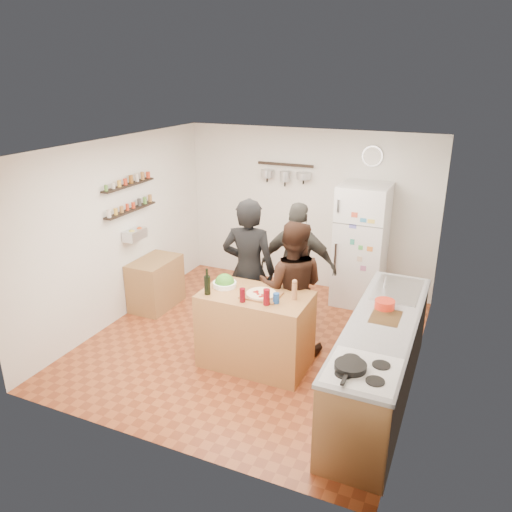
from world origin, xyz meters
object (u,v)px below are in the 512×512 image
at_px(skillet, 350,366).
at_px(person_left, 249,271).
at_px(person_center, 292,288).
at_px(person_back, 298,267).
at_px(side_table, 156,283).
at_px(counter_run, 380,362).
at_px(red_bowl, 385,304).
at_px(fridge, 361,245).
at_px(wall_clock, 372,156).
at_px(salt_canister, 276,298).
at_px(salad_bowl, 225,284).
at_px(prep_island, 256,329).
at_px(wine_bottle, 207,285).
at_px(pepper_mill, 294,291).

bearing_deg(skillet, person_left, 136.13).
xyz_separation_m(person_center, person_back, (-0.13, 0.59, 0.03)).
relative_size(skillet, side_table, 0.34).
relative_size(counter_run, red_bowl, 12.39).
height_order(skillet, fridge, fridge).
relative_size(person_back, counter_run, 0.66).
xyz_separation_m(person_center, red_bowl, (1.15, -0.27, 0.13)).
height_order(person_left, counter_run, person_left).
bearing_deg(skillet, person_center, 125.07).
bearing_deg(wall_clock, red_bowl, -73.18).
height_order(person_back, red_bowl, person_back).
distance_m(salt_canister, person_left, 0.93).
relative_size(salad_bowl, person_center, 0.17).
bearing_deg(side_table, person_center, -8.91).
xyz_separation_m(prep_island, person_left, (-0.34, 0.55, 0.48)).
relative_size(salad_bowl, wall_clock, 0.93).
height_order(person_left, skillet, person_left).
height_order(wine_bottle, skillet, wine_bottle).
height_order(person_center, red_bowl, person_center).
height_order(prep_island, person_left, person_left).
distance_m(wine_bottle, red_bowl, 1.96).
distance_m(wine_bottle, wall_clock, 3.21).
bearing_deg(skillet, red_bowl, 87.79).
bearing_deg(person_left, side_table, -19.18).
bearing_deg(person_left, wall_clock, -127.41).
xyz_separation_m(red_bowl, fridge, (-0.70, 1.99, -0.06)).
relative_size(salt_canister, side_table, 0.14).
bearing_deg(side_table, fridge, 26.94).
distance_m(pepper_mill, fridge, 2.17).
height_order(wine_bottle, person_center, person_center).
bearing_deg(prep_island, person_center, 61.37).
bearing_deg(fridge, counter_run, -71.94).
relative_size(pepper_mill, person_left, 0.10).
xyz_separation_m(salad_bowl, wall_clock, (1.13, 2.48, 1.21)).
height_order(salad_bowl, counter_run, salad_bowl).
relative_size(skillet, red_bowl, 1.29).
height_order(pepper_mill, wall_clock, wall_clock).
distance_m(prep_island, salad_bowl, 0.64).
bearing_deg(person_left, salad_bowl, 71.32).
xyz_separation_m(person_left, person_back, (0.47, 0.52, -0.07)).
xyz_separation_m(person_center, counter_run, (1.20, -0.58, -0.39)).
relative_size(wine_bottle, red_bowl, 1.03).
relative_size(counter_run, skillet, 9.58).
distance_m(wine_bottle, skillet, 2.05).
distance_m(prep_island, person_center, 0.67).
height_order(pepper_mill, person_left, person_left).
bearing_deg(wall_clock, wine_bottle, -113.76).
height_order(counter_run, fridge, fridge).
distance_m(person_left, person_back, 0.71).
relative_size(prep_island, pepper_mill, 6.60).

